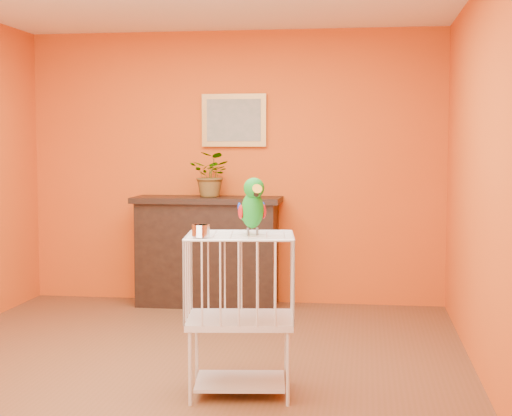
# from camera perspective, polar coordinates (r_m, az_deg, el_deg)

# --- Properties ---
(ground) EXTENTS (4.50, 4.50, 0.00)m
(ground) POSITION_cam_1_polar(r_m,az_deg,el_deg) (5.55, -5.48, -11.29)
(ground) COLOR brown
(ground) RESTS_ON ground
(room_shell) EXTENTS (4.50, 4.50, 4.50)m
(room_shell) POSITION_cam_1_polar(r_m,az_deg,el_deg) (5.33, -5.61, 5.30)
(room_shell) COLOR #D25113
(room_shell) RESTS_ON ground
(console_cabinet) EXTENTS (1.39, 0.50, 1.03)m
(console_cabinet) POSITION_cam_1_polar(r_m,az_deg,el_deg) (7.41, -3.57, -3.15)
(console_cabinet) COLOR black
(console_cabinet) RESTS_ON ground
(potted_plant) EXTENTS (0.47, 0.50, 0.33)m
(potted_plant) POSITION_cam_1_polar(r_m,az_deg,el_deg) (7.39, -3.16, 2.10)
(potted_plant) COLOR #26722D
(potted_plant) RESTS_ON console_cabinet
(framed_picture) EXTENTS (0.62, 0.04, 0.50)m
(framed_picture) POSITION_cam_1_polar(r_m,az_deg,el_deg) (7.51, -1.61, 6.40)
(framed_picture) COLOR #B38540
(framed_picture) RESTS_ON room_shell
(birdcage) EXTENTS (0.69, 0.56, 0.98)m
(birdcage) POSITION_cam_1_polar(r_m,az_deg,el_deg) (4.79, -1.16, -7.56)
(birdcage) COLOR beige
(birdcage) RESTS_ON ground
(feed_cup) EXTENTS (0.10, 0.10, 0.07)m
(feed_cup) POSITION_cam_1_polar(r_m,az_deg,el_deg) (4.56, -4.03, -1.67)
(feed_cup) COLOR silver
(feed_cup) RESTS_ON birdcage
(parrot) EXTENTS (0.19, 0.31, 0.35)m
(parrot) POSITION_cam_1_polar(r_m,az_deg,el_deg) (4.66, -0.25, 0.16)
(parrot) COLOR #59544C
(parrot) RESTS_ON birdcage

